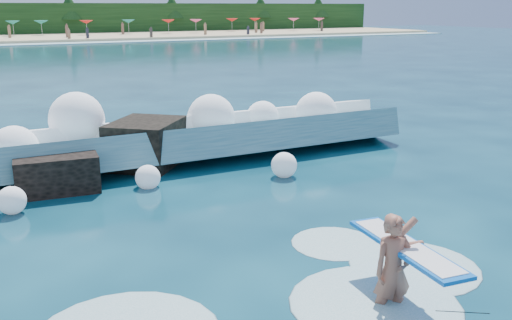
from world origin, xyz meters
The scene contains 7 objects.
ground centered at (0.00, 0.00, 0.00)m, with size 200.00×200.00×0.00m, color #072A39.
breaking_wave centered at (-0.38, 7.12, 0.55)m, with size 18.38×2.85×1.58m.
rock_cluster centered at (-2.60, 6.52, 0.49)m, with size 8.70×3.47×1.54m.
surfer_with_board centered at (1.46, -2.71, 0.66)m, with size 1.05×2.95×1.79m.
wave_spray centered at (-0.20, 7.10, 1.07)m, with size 15.22×4.80×2.23m.
surf_foam centered at (0.49, -2.22, 0.00)m, with size 8.97×5.37×0.14m.
beachgoers centered at (4.38, 75.65, 1.10)m, with size 104.47×12.62×1.92m.
Camera 1 is at (-4.16, -8.81, 4.50)m, focal length 40.00 mm.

